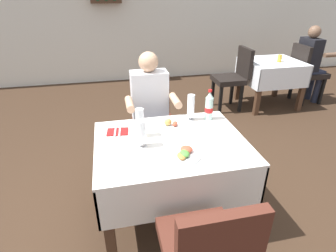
% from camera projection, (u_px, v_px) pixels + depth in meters
% --- Properties ---
extents(ground_plane, '(11.00, 11.00, 0.00)m').
position_uv_depth(ground_plane, '(167.00, 217.00, 2.39)').
color(ground_plane, '#382619').
extents(back_wall, '(11.00, 0.12, 3.04)m').
position_uv_depth(back_wall, '(122.00, 2.00, 5.22)').
color(back_wall, silver).
rests_on(back_wall, ground).
extents(main_dining_table, '(1.15, 0.90, 0.75)m').
position_uv_depth(main_dining_table, '(171.00, 159.00, 2.16)').
color(main_dining_table, white).
rests_on(main_dining_table, ground).
extents(chair_far_diner_seat, '(0.44, 0.50, 0.97)m').
position_uv_depth(chair_far_diner_seat, '(153.00, 117.00, 2.90)').
color(chair_far_diner_seat, '#4C2319').
rests_on(chair_far_diner_seat, ground).
extents(chair_near_camera_side, '(0.44, 0.50, 0.97)m').
position_uv_depth(chair_near_camera_side, '(206.00, 251.00, 1.44)').
color(chair_near_camera_side, '#4C2319').
rests_on(chair_near_camera_side, ground).
extents(seated_diner_far, '(0.50, 0.46, 1.26)m').
position_uv_depth(seated_diner_far, '(150.00, 108.00, 2.73)').
color(seated_diner_far, '#282D42').
rests_on(seated_diner_far, ground).
extents(plate_near_camera, '(0.23, 0.23, 0.05)m').
position_uv_depth(plate_near_camera, '(184.00, 154.00, 1.89)').
color(plate_near_camera, white).
rests_on(plate_near_camera, main_dining_table).
extents(plate_far_diner, '(0.24, 0.24, 0.07)m').
position_uv_depth(plate_far_diner, '(172.00, 125.00, 2.30)').
color(plate_far_diner, white).
rests_on(plate_far_diner, main_dining_table).
extents(beer_glass_left, '(0.07, 0.07, 0.23)m').
position_uv_depth(beer_glass_left, '(140.00, 122.00, 2.10)').
color(beer_glass_left, white).
rests_on(beer_glass_left, main_dining_table).
extents(beer_glass_middle, '(0.07, 0.07, 0.21)m').
position_uv_depth(beer_glass_middle, '(142.00, 133.00, 1.97)').
color(beer_glass_middle, white).
rests_on(beer_glass_middle, main_dining_table).
extents(beer_glass_right, '(0.07, 0.07, 0.23)m').
position_uv_depth(beer_glass_right, '(191.00, 107.00, 2.36)').
color(beer_glass_right, white).
rests_on(beer_glass_right, main_dining_table).
extents(cola_bottle_primary, '(0.07, 0.07, 0.28)m').
position_uv_depth(cola_bottle_primary, '(209.00, 107.00, 2.38)').
color(cola_bottle_primary, silver).
rests_on(cola_bottle_primary, main_dining_table).
extents(napkin_cutlery_set, '(0.18, 0.19, 0.01)m').
position_uv_depth(napkin_cutlery_set, '(118.00, 132.00, 2.21)').
color(napkin_cutlery_set, maroon).
rests_on(napkin_cutlery_set, main_dining_table).
extents(background_dining_table, '(0.87, 0.80, 0.75)m').
position_uv_depth(background_dining_table, '(271.00, 73.00, 4.39)').
color(background_dining_table, white).
rests_on(background_dining_table, ground).
extents(background_chair_left, '(0.50, 0.44, 0.97)m').
position_uv_depth(background_chair_left, '(234.00, 75.00, 4.27)').
color(background_chair_left, black).
rests_on(background_chair_left, ground).
extents(background_chair_right, '(0.50, 0.44, 0.97)m').
position_uv_depth(background_chair_right, '(306.00, 70.00, 4.51)').
color(background_chair_right, black).
rests_on(background_chair_right, ground).
extents(background_patron, '(0.46, 0.50, 1.26)m').
position_uv_depth(background_patron, '(311.00, 61.00, 4.45)').
color(background_patron, '#282D42').
rests_on(background_patron, ground).
extents(background_table_tumbler, '(0.06, 0.06, 0.11)m').
position_uv_depth(background_table_tumbler, '(280.00, 58.00, 4.21)').
color(background_table_tumbler, gold).
rests_on(background_table_tumbler, background_dining_table).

